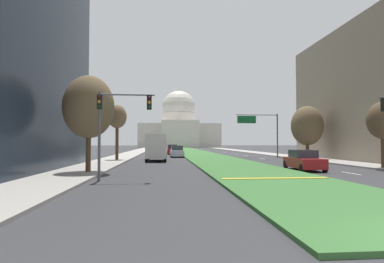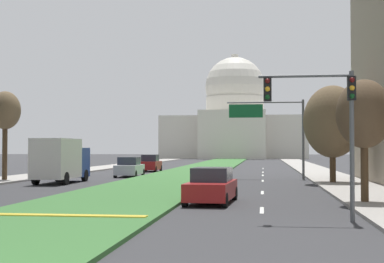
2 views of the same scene
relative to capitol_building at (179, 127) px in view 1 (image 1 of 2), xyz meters
The scene contains 17 objects.
ground_plane 67.91m from the capitol_building, 90.00° to the right, with size 299.32×299.32×0.00m, color #333335.
grass_median 74.65m from the capitol_building, 90.00° to the right, with size 6.95×122.45×0.14m, color #386B33.
median_curb_nose 123.65m from the capitol_building, 90.00° to the right, with size 6.26×0.50×0.04m, color gold.
lane_dashes_right 96.01m from the capitol_building, 85.75° to the right, with size 0.16×49.86×0.01m.
sidewalk_left 82.39m from the capitol_building, 98.91° to the right, with size 4.00×122.45×0.15m, color #9E9991.
sidewalk_right 82.39m from the capitol_building, 81.09° to the right, with size 4.00×122.45×0.15m, color #9E9991.
capitol_building is the anchor object (origin of this frame).
traffic_light_near_left 122.93m from the capitol_building, 94.36° to the right, with size 3.34×0.35×5.20m.
overhead_guide_sign 95.99m from the capitol_building, 85.22° to the right, with size 6.33×0.20×6.50m.
street_tree_left_near 118.62m from the capitol_building, 95.74° to the right, with size 3.63×3.63×7.07m.
street_tree_right_near 117.29m from the capitol_building, 84.30° to the right, with size 2.47×2.47×5.61m.
street_tree_left_mid 102.88m from the capitol_building, 96.80° to the right, with size 2.30×2.30×6.82m.
street_tree_right_mid 102.84m from the capitol_building, 83.31° to the right, with size 4.06×4.06×6.93m.
sedan_lead_stopped 117.03m from the capitol_building, 87.66° to the right, with size 2.21×4.77×1.63m.
sedan_midblock 94.36m from the capitol_building, 92.76° to the right, with size 2.03×4.50×1.75m.
sedan_distant 83.21m from the capitol_building, 93.41° to the right, with size 1.93×4.37×1.81m.
box_truck_delivery 103.82m from the capitol_building, 94.08° to the right, with size 2.40×6.40×3.20m.
Camera 1 is at (-6.40, -5.84, 2.25)m, focal length 29.50 mm.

